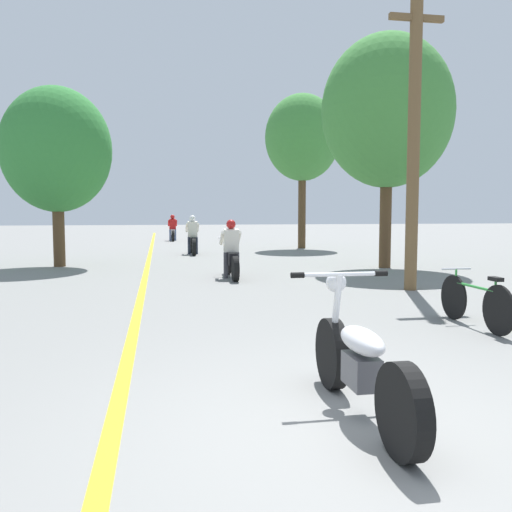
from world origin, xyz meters
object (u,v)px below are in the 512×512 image
utility_pole (414,136)px  roadside_tree_right_near (388,112)px  motorcycle_foreground (360,363)px  motorcycle_rider_far (173,231)px  roadside_tree_left (56,150)px  motorcycle_rider_lead (231,256)px  motorcycle_rider_mid (193,239)px  roadside_tree_right_far (302,138)px  bicycle_parked (475,301)px

utility_pole → roadside_tree_right_near: 4.45m
motorcycle_foreground → motorcycle_rider_far: (-0.78, 25.33, 0.12)m
roadside_tree_right_near → roadside_tree_left: (-8.91, 1.91, -0.99)m
motorcycle_rider_lead → motorcycle_rider_mid: bearing=93.6°
roadside_tree_right_far → motorcycle_foreground: (-4.44, -18.34, -4.18)m
motorcycle_rider_lead → roadside_tree_right_near: bearing=19.0°
roadside_tree_right_far → roadside_tree_right_near: bearing=-88.6°
roadside_tree_left → bicycle_parked: bearing=-53.6°
utility_pole → bicycle_parked: (-0.74, -3.40, -2.65)m
bicycle_parked → roadside_tree_right_far: bearing=83.5°
utility_pole → roadside_tree_right_near: roadside_tree_right_near is taller
motorcycle_rider_far → roadside_tree_right_far: bearing=-53.2°
bicycle_parked → roadside_tree_right_near: bearing=75.2°
roadside_tree_right_near → motorcycle_rider_lead: 6.03m
motorcycle_foreground → utility_pole: bearing=60.9°
bicycle_parked → motorcycle_rider_mid: bearing=102.6°
motorcycle_foreground → bicycle_parked: motorcycle_foreground is taller
utility_pole → roadside_tree_right_far: size_ratio=0.91×
roadside_tree_right_far → bicycle_parked: (-1.77, -15.60, -4.24)m
roadside_tree_right_far → motorcycle_rider_far: size_ratio=3.06×
motorcycle_rider_lead → utility_pole: bearing=-38.2°
motorcycle_rider_mid → bicycle_parked: 13.54m
roadside_tree_right_far → motorcycle_rider_lead: 11.31m
roadside_tree_left → motorcycle_rider_mid: 6.14m
roadside_tree_left → bicycle_parked: 12.04m
roadside_tree_right_far → bicycle_parked: bearing=-96.5°
motorcycle_rider_far → bicycle_parked: (3.45, -22.59, -0.18)m
utility_pole → motorcycle_rider_mid: 10.77m
motorcycle_rider_lead → bicycle_parked: 6.46m
roadside_tree_right_near → roadside_tree_right_far: 8.12m
motorcycle_rider_mid → motorcycle_rider_lead: bearing=-86.4°
motorcycle_rider_far → bicycle_parked: 22.86m
roadside_tree_left → motorcycle_rider_lead: roadside_tree_left is taller
roadside_tree_left → bicycle_parked: size_ratio=2.95×
roadside_tree_right_near → utility_pole: bearing=-106.8°
motorcycle_foreground → motorcycle_rider_far: bearing=91.8°
motorcycle_foreground → roadside_tree_right_far: bearing=76.4°
motorcycle_foreground → bicycle_parked: (2.67, 2.74, -0.06)m
roadside_tree_left → motorcycle_rider_lead: size_ratio=2.58×
motorcycle_rider_far → motorcycle_rider_lead: bearing=-86.7°
motorcycle_rider_lead → motorcycle_rider_mid: (-0.46, 7.26, 0.02)m
roadside_tree_left → utility_pole: bearing=-38.0°
roadside_tree_right_near → bicycle_parked: roadside_tree_right_near is taller
motorcycle_foreground → motorcycle_rider_lead: (0.17, 8.69, 0.11)m
utility_pole → motorcycle_foreground: size_ratio=2.88×
motorcycle_rider_lead → motorcycle_rider_far: motorcycle_rider_far is taller
roadside_tree_left → motorcycle_rider_far: (3.48, 13.19, -2.72)m
roadside_tree_right_near → bicycle_parked: size_ratio=3.74×
roadside_tree_left → motorcycle_rider_mid: bearing=43.8°
motorcycle_rider_mid → motorcycle_foreground: bearing=-89.0°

